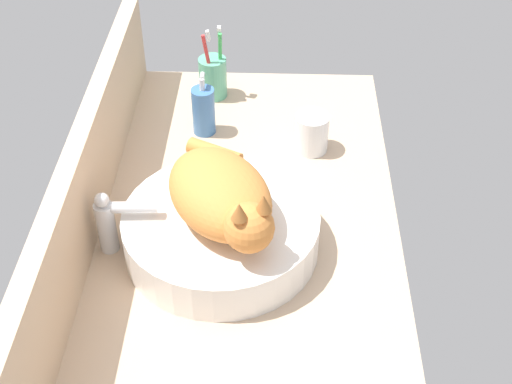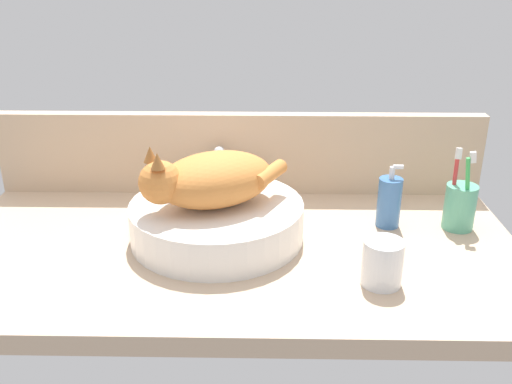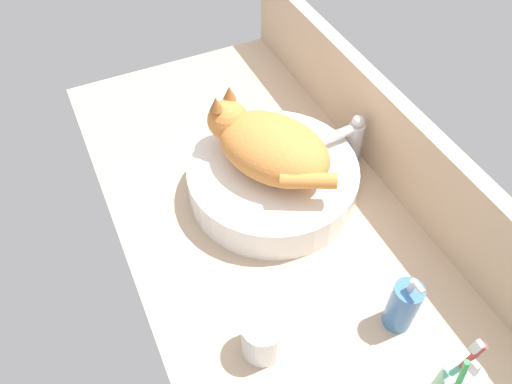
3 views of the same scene
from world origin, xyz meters
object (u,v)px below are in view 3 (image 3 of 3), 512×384
(cat, at_px, (268,145))
(water_glass, at_px, (263,338))
(soap_dispenser, at_px, (403,306))
(faucet, at_px, (351,139))
(sink_basin, at_px, (273,180))

(cat, relative_size, water_glass, 3.41)
(soap_dispenser, distance_m, water_glass, 0.25)
(cat, xyz_separation_m, faucet, (0.00, 0.21, -0.07))
(sink_basin, relative_size, soap_dispenser, 2.53)
(faucet, bearing_deg, sink_basin, -87.26)
(sink_basin, bearing_deg, faucet, 92.74)
(water_glass, bearing_deg, sink_basin, 150.92)
(sink_basin, height_order, water_glass, water_glass)
(sink_basin, xyz_separation_m, faucet, (-0.01, 0.20, 0.03))
(water_glass, bearing_deg, soap_dispenser, 76.48)
(faucet, bearing_deg, water_glass, -49.09)
(faucet, distance_m, soap_dispenser, 0.41)
(cat, distance_m, soap_dispenser, 0.41)
(cat, height_order, faucet, cat)
(sink_basin, xyz_separation_m, water_glass, (0.32, -0.18, -0.00))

